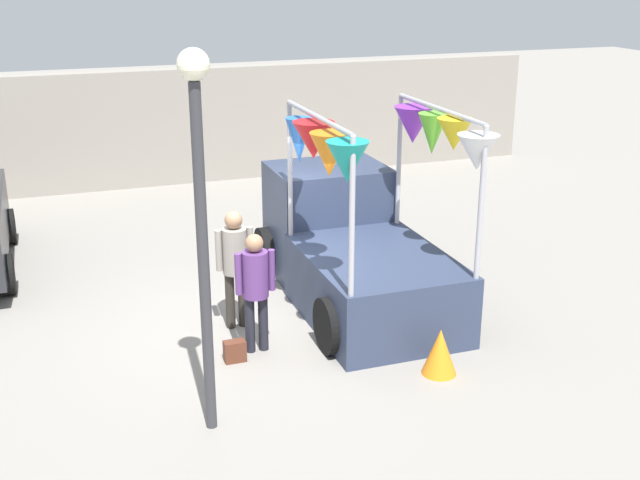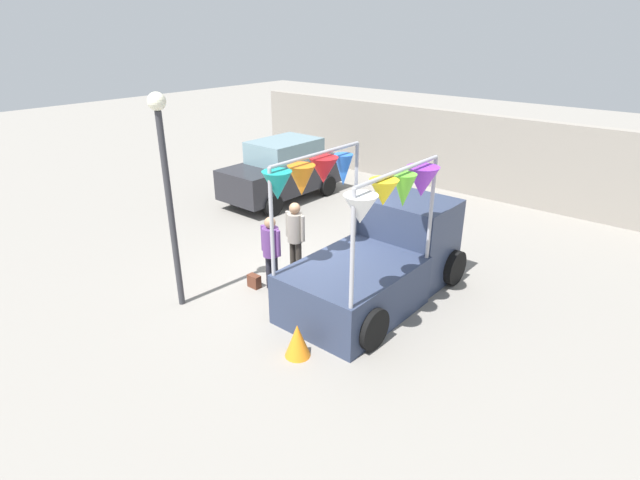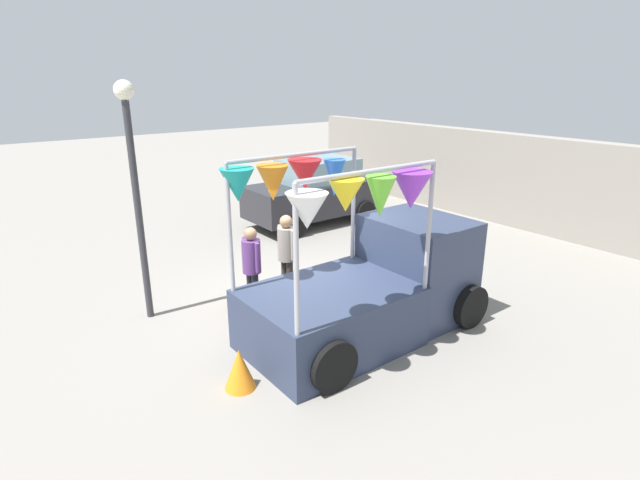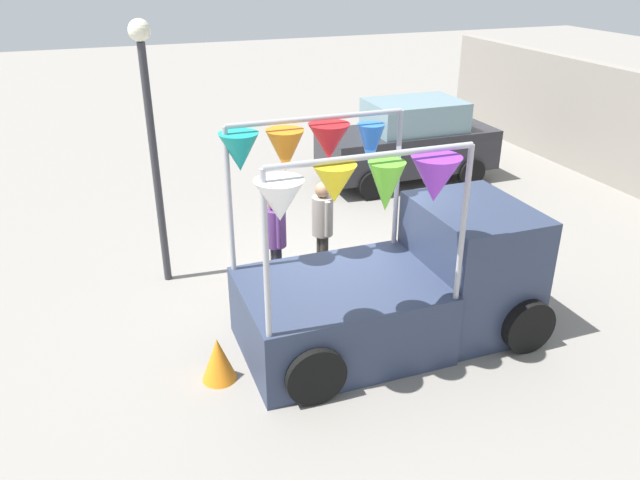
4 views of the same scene
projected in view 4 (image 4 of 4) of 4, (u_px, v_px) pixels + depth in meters
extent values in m
plane|color=gray|center=(331.00, 289.00, 10.07)|extent=(60.00, 60.00, 0.00)
cube|color=#2D3851|center=(339.00, 315.00, 8.41)|extent=(1.90, 2.60, 1.00)
cube|color=#2D3851|center=(470.00, 265.00, 8.87)|extent=(1.80, 1.40, 1.80)
cube|color=#8CB2C6|center=(473.00, 236.00, 8.68)|extent=(1.76, 1.37, 0.60)
cylinder|color=black|center=(453.00, 265.00, 10.01)|extent=(0.22, 0.76, 0.76)
cylinder|color=black|center=(527.00, 326.00, 8.40)|extent=(0.22, 0.76, 0.76)
cylinder|color=black|center=(270.00, 298.00, 9.05)|extent=(0.22, 0.76, 0.76)
cylinder|color=black|center=(315.00, 374.00, 7.43)|extent=(0.22, 0.76, 0.76)
cylinder|color=#A5A5AD|center=(397.00, 180.00, 8.90)|extent=(0.07, 0.07, 1.99)
cylinder|color=#A5A5AD|center=(463.00, 226.00, 7.42)|extent=(0.07, 0.07, 1.99)
cylinder|color=#A5A5AD|center=(229.00, 201.00, 8.13)|extent=(0.07, 0.07, 1.99)
cylinder|color=#A5A5AD|center=(266.00, 257.00, 6.65)|extent=(0.07, 0.07, 1.99)
cylinder|color=#A5A5AD|center=(317.00, 118.00, 8.10)|extent=(0.07, 2.44, 0.07)
cylinder|color=#A5A5AD|center=(373.00, 156.00, 6.62)|extent=(0.07, 2.44, 0.07)
cone|color=teal|center=(239.00, 152.00, 7.91)|extent=(0.62, 0.62, 0.50)
cone|color=white|center=(280.00, 201.00, 6.44)|extent=(0.69, 0.69, 0.45)
cone|color=orange|center=(285.00, 151.00, 8.12)|extent=(0.66, 0.66, 0.56)
cone|color=yellow|center=(334.00, 184.00, 6.59)|extent=(0.59, 0.59, 0.43)
cone|color=red|center=(329.00, 142.00, 8.29)|extent=(0.79, 0.79, 0.49)
cone|color=#66CC33|center=(386.00, 187.00, 6.83)|extent=(0.51, 0.51, 0.57)
cone|color=blue|center=(370.00, 147.00, 8.54)|extent=(0.52, 0.52, 0.63)
cone|color=purple|center=(435.00, 179.00, 7.02)|extent=(0.65, 0.65, 0.54)
cube|color=#26262B|center=(407.00, 149.00, 14.49)|extent=(1.70, 4.00, 0.90)
cube|color=#72939E|center=(415.00, 115.00, 14.21)|extent=(1.50, 2.10, 0.66)
cylinder|color=black|center=(434.00, 152.00, 15.80)|extent=(0.18, 0.64, 0.64)
cylinder|color=black|center=(471.00, 172.00, 14.35)|extent=(0.18, 0.64, 0.64)
cylinder|color=black|center=(343.00, 163.00, 15.01)|extent=(0.18, 0.64, 0.64)
cylinder|color=black|center=(372.00, 185.00, 13.56)|extent=(0.18, 0.64, 0.64)
cylinder|color=black|center=(275.00, 265.00, 9.99)|extent=(0.13, 0.13, 0.78)
cylinder|color=black|center=(278.00, 270.00, 9.84)|extent=(0.13, 0.13, 0.78)
cylinder|color=#593372|center=(275.00, 227.00, 9.62)|extent=(0.34, 0.34, 0.61)
sphere|color=#997051|center=(274.00, 202.00, 9.44)|extent=(0.23, 0.23, 0.23)
cylinder|color=#593372|center=(271.00, 220.00, 9.80)|extent=(0.09, 0.09, 0.55)
cylinder|color=#593372|center=(279.00, 231.00, 9.42)|extent=(0.09, 0.09, 0.55)
cylinder|color=#2D2823|center=(320.00, 254.00, 10.30)|extent=(0.13, 0.13, 0.81)
cylinder|color=#2D2823|center=(324.00, 259.00, 10.15)|extent=(0.13, 0.13, 0.81)
cylinder|color=gray|center=(322.00, 216.00, 9.92)|extent=(0.34, 0.34, 0.64)
sphere|color=#997051|center=(323.00, 190.00, 9.73)|extent=(0.24, 0.24, 0.24)
cylinder|color=gray|center=(318.00, 209.00, 10.09)|extent=(0.09, 0.09, 0.58)
cylinder|color=gray|center=(327.00, 219.00, 9.72)|extent=(0.09, 0.09, 0.58)
cube|color=#592D1E|center=(259.00, 273.00, 10.25)|extent=(0.28, 0.16, 0.28)
cylinder|color=#333338|center=(156.00, 170.00, 9.59)|extent=(0.12, 0.12, 3.79)
sphere|color=#F2EDCC|center=(139.00, 30.00, 8.72)|extent=(0.32, 0.32, 0.32)
cone|color=orange|center=(218.00, 359.00, 7.84)|extent=(0.54, 0.54, 0.60)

